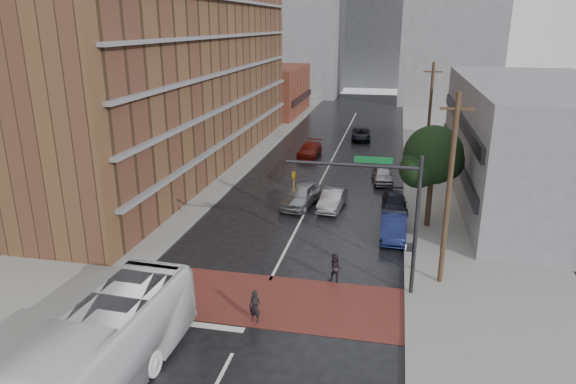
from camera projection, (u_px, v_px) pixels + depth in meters
The scene contains 23 objects.
ground at pixel (258, 304), 24.96m from camera, with size 160.00×160.00×0.00m, color black.
crosswalk at pixel (260, 299), 25.42m from camera, with size 14.00×5.00×0.02m, color maroon.
sidewalk_west at pixel (211, 162), 50.43m from camera, with size 9.00×90.00×0.15m, color gray.
sidewalk_east at pixel (455, 175), 45.91m from camera, with size 9.00×90.00×0.15m, color gray.
apartment_block at pixel (174, 12), 45.65m from camera, with size 10.00×44.00×28.00m, color brown.
storefront_west at pixel (274, 91), 76.42m from camera, with size 8.00×16.00×7.00m, color brown.
building_east at pixel (536, 142), 38.90m from camera, with size 11.00×26.00×9.00m, color gray.
distant_tower_west at pixel (293, 7), 95.22m from camera, with size 18.00×16.00×32.00m, color gray.
distant_tower_center at pixel (373, 29), 109.51m from camera, with size 12.00×10.00×24.00m, color gray.
street_tree at pixel (433, 159), 32.99m from camera, with size 4.20×4.10×6.90m.
signal_mast at pixel (387, 204), 24.66m from camera, with size 6.50×0.30×7.20m.
utility_pole_near at pixel (449, 191), 25.34m from camera, with size 1.60×0.26×10.00m.
utility_pole_far at pixel (429, 120), 43.93m from camera, with size 1.60×0.26×10.00m.
transit_bus at pixel (83, 371), 17.53m from camera, with size 2.86×12.21×3.40m, color white.
pedestrian_a at pixel (255, 307), 23.26m from camera, with size 0.58×0.38×1.58m, color black.
pedestrian_b at pixel (335, 269), 26.83m from camera, with size 0.79×0.61×1.62m, color #262127.
car_travel_a at pixel (301, 195), 38.20m from camera, with size 1.99×4.93×1.68m, color #979A9E.
car_travel_b at pixel (332, 200), 37.68m from camera, with size 1.49×4.26×1.40m, color #A9ABB1.
car_travel_c at pixel (310, 150), 52.70m from camera, with size 1.96×4.83×1.40m, color maroon.
suv_travel at pixel (361, 134), 60.14m from camera, with size 2.17×4.71×1.31m, color black.
car_parked_near at pixel (393, 227), 32.55m from camera, with size 1.58×4.52×1.49m, color #141B46.
car_parked_mid at pixel (394, 203), 37.29m from camera, with size 1.73×4.25×1.23m, color black.
car_parked_far at pixel (383, 175), 43.99m from camera, with size 1.64×4.09×1.39m, color #9B9CA2.
Camera 1 is at (6.00, -21.22, 13.00)m, focal length 32.00 mm.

